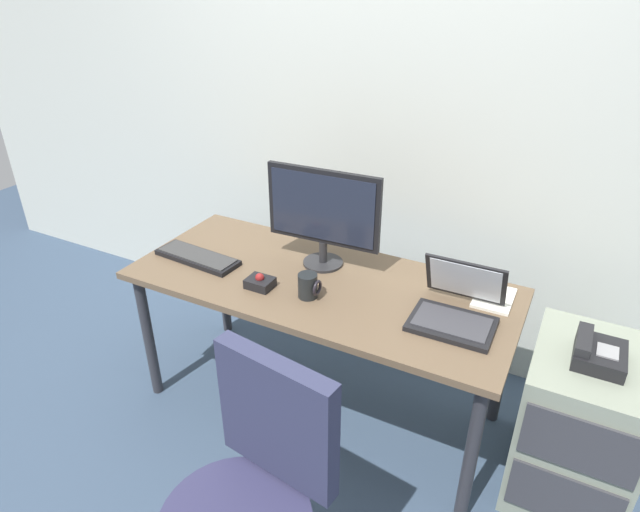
% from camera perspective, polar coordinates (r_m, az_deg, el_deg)
% --- Properties ---
extents(ground_plane, '(8.00, 8.00, 0.00)m').
position_cam_1_polar(ground_plane, '(2.74, 0.00, -15.25)').
color(ground_plane, '#36485E').
extents(back_wall, '(6.00, 0.10, 2.80)m').
position_cam_1_polar(back_wall, '(2.68, 7.34, 17.55)').
color(back_wall, silver).
rests_on(back_wall, ground).
extents(desk, '(1.65, 0.71, 0.70)m').
position_cam_1_polar(desk, '(2.35, 0.00, -4.09)').
color(desk, brown).
rests_on(desk, ground).
extents(file_cabinet, '(0.42, 0.53, 0.65)m').
position_cam_1_polar(file_cabinet, '(2.41, 25.47, -15.76)').
color(file_cabinet, gray).
rests_on(file_cabinet, ground).
extents(desk_phone, '(0.17, 0.20, 0.09)m').
position_cam_1_polar(desk_phone, '(2.18, 27.18, -9.07)').
color(desk_phone, black).
rests_on(desk_phone, file_cabinet).
extents(monitor_main, '(0.52, 0.18, 0.45)m').
position_cam_1_polar(monitor_main, '(2.33, 0.32, 4.63)').
color(monitor_main, '#262628').
rests_on(monitor_main, desk).
extents(keyboard, '(0.42, 0.17, 0.03)m').
position_cam_1_polar(keyboard, '(2.53, -12.78, -0.11)').
color(keyboard, black).
rests_on(keyboard, desk).
extents(laptop, '(0.31, 0.32, 0.22)m').
position_cam_1_polar(laptop, '(2.12, 14.22, -5.28)').
color(laptop, black).
rests_on(laptop, desk).
extents(trackball_mouse, '(0.11, 0.09, 0.07)m').
position_cam_1_polar(trackball_mouse, '(2.27, -6.34, -2.76)').
color(trackball_mouse, black).
rests_on(trackball_mouse, desk).
extents(coffee_mug, '(0.09, 0.08, 0.10)m').
position_cam_1_polar(coffee_mug, '(2.18, -1.23, -3.16)').
color(coffee_mug, black).
rests_on(coffee_mug, desk).
extents(paper_notepad, '(0.15, 0.21, 0.01)m').
position_cam_1_polar(paper_notepad, '(2.30, 17.85, -4.21)').
color(paper_notepad, white).
rests_on(paper_notepad, desk).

